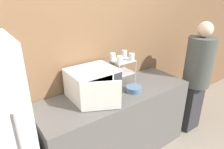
{
  "coord_description": "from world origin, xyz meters",
  "views": [
    {
      "loc": [
        -1.31,
        -1.38,
        2.11
      ],
      "look_at": [
        -0.04,
        0.38,
        1.17
      ],
      "focal_mm": 32.0,
      "sensor_mm": 36.0,
      "label": 1
    }
  ],
  "objects_px": {
    "glass_back_right": "(124,54)",
    "glass_front_right": "(132,57)",
    "dish_rack": "(122,67)",
    "glass_front_left": "(120,60)",
    "glass_back_left": "(113,56)",
    "microwave": "(93,83)",
    "bowl": "(134,89)",
    "person": "(197,74)"
  },
  "relations": [
    {
      "from": "bowl",
      "to": "person",
      "type": "xyz_separation_m",
      "value": [
        1.1,
        -0.16,
        -0.01
      ]
    },
    {
      "from": "glass_back_right",
      "to": "glass_front_right",
      "type": "xyz_separation_m",
      "value": [
        -0.01,
        -0.16,
        0.0
      ]
    },
    {
      "from": "dish_rack",
      "to": "bowl",
      "type": "relative_size",
      "value": 1.71
    },
    {
      "from": "glass_back_left",
      "to": "bowl",
      "type": "relative_size",
      "value": 0.45
    },
    {
      "from": "dish_rack",
      "to": "glass_back_right",
      "type": "bearing_deg",
      "value": 38.12
    },
    {
      "from": "glass_front_left",
      "to": "glass_front_right",
      "type": "bearing_deg",
      "value": -1.47
    },
    {
      "from": "microwave",
      "to": "bowl",
      "type": "xyz_separation_m",
      "value": [
        0.47,
        -0.18,
        -0.14
      ]
    },
    {
      "from": "microwave",
      "to": "bowl",
      "type": "distance_m",
      "value": 0.53
    },
    {
      "from": "microwave",
      "to": "glass_front_left",
      "type": "relative_size",
      "value": 7.21
    },
    {
      "from": "glass_back_left",
      "to": "glass_front_right",
      "type": "bearing_deg",
      "value": -39.83
    },
    {
      "from": "glass_back_right",
      "to": "bowl",
      "type": "xyz_separation_m",
      "value": [
        -0.1,
        -0.33,
        -0.35
      ]
    },
    {
      "from": "microwave",
      "to": "person",
      "type": "relative_size",
      "value": 0.38
    },
    {
      "from": "dish_rack",
      "to": "glass_back_left",
      "type": "bearing_deg",
      "value": 140.51
    },
    {
      "from": "glass_back_left",
      "to": "bowl",
      "type": "distance_m",
      "value": 0.49
    },
    {
      "from": "glass_front_left",
      "to": "dish_rack",
      "type": "bearing_deg",
      "value": 37.59
    },
    {
      "from": "microwave",
      "to": "dish_rack",
      "type": "height_order",
      "value": "dish_rack"
    },
    {
      "from": "microwave",
      "to": "bowl",
      "type": "relative_size",
      "value": 3.27
    },
    {
      "from": "glass_front_left",
      "to": "bowl",
      "type": "relative_size",
      "value": 0.45
    },
    {
      "from": "glass_back_right",
      "to": "person",
      "type": "distance_m",
      "value": 1.17
    },
    {
      "from": "microwave",
      "to": "glass_front_right",
      "type": "distance_m",
      "value": 0.61
    },
    {
      "from": "bowl",
      "to": "glass_front_left",
      "type": "bearing_deg",
      "value": 118.02
    },
    {
      "from": "glass_front_right",
      "to": "glass_back_left",
      "type": "xyz_separation_m",
      "value": [
        -0.18,
        0.15,
        0.0
      ]
    },
    {
      "from": "dish_rack",
      "to": "glass_front_left",
      "type": "relative_size",
      "value": 3.77
    },
    {
      "from": "glass_front_left",
      "to": "person",
      "type": "bearing_deg",
      "value": -15.83
    },
    {
      "from": "glass_back_left",
      "to": "bowl",
      "type": "height_order",
      "value": "glass_back_left"
    },
    {
      "from": "microwave",
      "to": "glass_front_left",
      "type": "xyz_separation_m",
      "value": [
        0.38,
        -0.01,
        0.22
      ]
    },
    {
      "from": "bowl",
      "to": "glass_back_left",
      "type": "bearing_deg",
      "value": 105.46
    },
    {
      "from": "microwave",
      "to": "glass_back_right",
      "type": "distance_m",
      "value": 0.63
    },
    {
      "from": "glass_back_right",
      "to": "person",
      "type": "height_order",
      "value": "person"
    },
    {
      "from": "microwave",
      "to": "glass_front_left",
      "type": "distance_m",
      "value": 0.44
    },
    {
      "from": "person",
      "to": "glass_back_right",
      "type": "bearing_deg",
      "value": 153.9
    },
    {
      "from": "glass_front_left",
      "to": "person",
      "type": "height_order",
      "value": "person"
    },
    {
      "from": "microwave",
      "to": "dish_rack",
      "type": "xyz_separation_m",
      "value": [
        0.48,
        0.06,
        0.08
      ]
    },
    {
      "from": "glass_back_left",
      "to": "dish_rack",
      "type": "bearing_deg",
      "value": -39.49
    },
    {
      "from": "glass_back_right",
      "to": "person",
      "type": "bearing_deg",
      "value": -26.1
    },
    {
      "from": "glass_front_left",
      "to": "bowl",
      "type": "xyz_separation_m",
      "value": [
        0.09,
        -0.17,
        -0.35
      ]
    },
    {
      "from": "microwave",
      "to": "glass_back_right",
      "type": "height_order",
      "value": "glass_back_right"
    },
    {
      "from": "glass_front_left",
      "to": "glass_back_left",
      "type": "relative_size",
      "value": 1.0
    },
    {
      "from": "microwave",
      "to": "glass_back_left",
      "type": "distance_m",
      "value": 0.46
    },
    {
      "from": "glass_front_right",
      "to": "glass_back_left",
      "type": "height_order",
      "value": "same"
    },
    {
      "from": "person",
      "to": "glass_front_left",
      "type": "bearing_deg",
      "value": 164.17
    },
    {
      "from": "microwave",
      "to": "dish_rack",
      "type": "bearing_deg",
      "value": 7.7
    }
  ]
}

